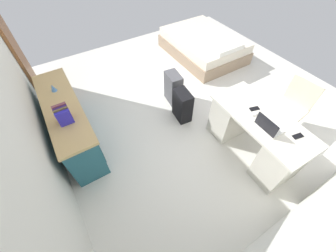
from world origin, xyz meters
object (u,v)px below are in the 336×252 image
at_px(cell_phone_near_laptop, 298,136).
at_px(bed, 204,45).
at_px(suitcase_black, 182,106).
at_px(cell_phone_by_mouse, 254,109).
at_px(figurine_small, 53,88).
at_px(office_chair, 289,110).
at_px(computer_mouse, 254,114).
at_px(suitcase_spare_grey, 173,88).
at_px(laptop, 268,126).
at_px(credenza, 71,123).
at_px(desk, 255,135).

bearing_deg(cell_phone_near_laptop, bed, -6.98).
xyz_separation_m(suitcase_black, cell_phone_by_mouse, (-0.97, -0.51, 0.48)).
bearing_deg(bed, figurine_small, 100.30).
xyz_separation_m(bed, cell_phone_near_laptop, (-3.05, 1.02, 0.52)).
bearing_deg(office_chair, bed, -7.11).
distance_m(bed, cell_phone_near_laptop, 3.26).
xyz_separation_m(office_chair, computer_mouse, (0.06, 0.88, 0.35)).
xyz_separation_m(office_chair, cell_phone_by_mouse, (0.14, 0.79, 0.34)).
height_order(suitcase_spare_grey, laptop, laptop).
bearing_deg(credenza, suitcase_spare_grey, -91.07).
height_order(bed, suitcase_black, bed).
bearing_deg(credenza, computer_mouse, -125.35).
height_order(desk, cell_phone_near_laptop, cell_phone_near_laptop).
xyz_separation_m(cell_phone_near_laptop, figurine_small, (2.44, 2.35, 0.07)).
relative_size(desk, computer_mouse, 14.58).
distance_m(desk, figurine_small, 3.04).
height_order(suitcase_black, figurine_small, figurine_small).
distance_m(desk, suitcase_black, 1.26).
bearing_deg(cell_phone_near_laptop, cell_phone_by_mouse, 20.18).
xyz_separation_m(desk, cell_phone_near_laptop, (-0.43, -0.12, 0.37)).
bearing_deg(office_chair, figurine_small, 57.34).
distance_m(suitcase_black, figurine_small, 2.02).
relative_size(laptop, cell_phone_by_mouse, 2.32).
relative_size(cell_phone_near_laptop, figurine_small, 1.24).
distance_m(office_chair, figurine_small, 3.65).
relative_size(credenza, cell_phone_by_mouse, 13.24).
relative_size(cell_phone_by_mouse, figurine_small, 1.24).
height_order(suitcase_spare_grey, cell_phone_near_laptop, cell_phone_near_laptop).
distance_m(desk, office_chair, 0.82).
distance_m(suitcase_spare_grey, figurine_small, 1.97).
height_order(suitcase_black, cell_phone_near_laptop, cell_phone_near_laptop).
bearing_deg(suitcase_spare_grey, bed, -49.70).
bearing_deg(suitcase_black, cell_phone_by_mouse, -145.94).
bearing_deg(bed, cell_phone_by_mouse, 155.41).
bearing_deg(credenza, figurine_small, 0.25).
bearing_deg(suitcase_spare_grey, office_chair, -135.88).
bearing_deg(cell_phone_by_mouse, computer_mouse, 147.64).
relative_size(office_chair, suitcase_black, 1.67).
bearing_deg(suitcase_spare_grey, computer_mouse, -161.29).
bearing_deg(suitcase_spare_grey, laptop, -164.52).
bearing_deg(desk, computer_mouse, 26.50).
bearing_deg(desk, suitcase_black, 22.69).
distance_m(desk, computer_mouse, 0.40).
bearing_deg(computer_mouse, suitcase_black, 23.87).
xyz_separation_m(suitcase_black, figurine_small, (0.85, 1.75, 0.56)).
bearing_deg(office_chair, desk, 93.64).
xyz_separation_m(office_chair, credenza, (1.60, 3.05, -0.03)).
relative_size(bed, suitcase_spare_grey, 3.20).
height_order(bed, laptop, laptop).
bearing_deg(laptop, office_chair, -77.95).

